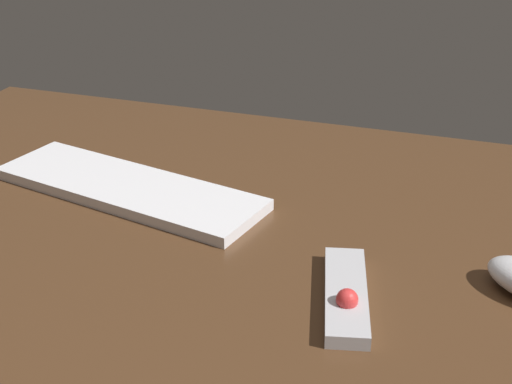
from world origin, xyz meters
The scene contains 3 objects.
desk centered at (0.00, 0.00, 1.00)cm, with size 140.00×84.00×2.00cm, color #4C301C.
keyboard centered at (-21.19, 3.30, 2.85)cm, with size 43.28×13.20×1.70cm, color white.
media_remote centered at (16.25, -14.39, 2.99)cm, with size 9.00×19.00×3.44cm.
Camera 1 is at (28.67, -84.48, 51.06)cm, focal length 51.01 mm.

